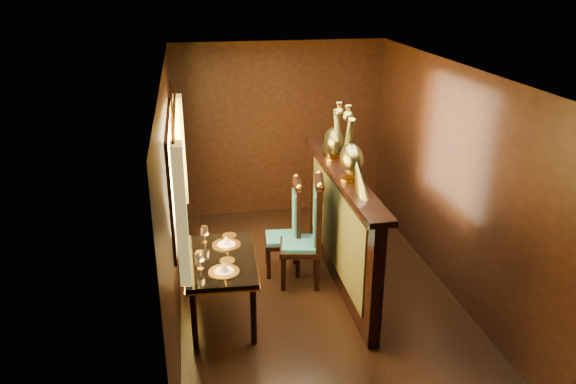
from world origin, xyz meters
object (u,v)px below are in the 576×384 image
Objects in this scene: dining_table at (221,264)px; chair_right at (291,224)px; peacock_left at (352,146)px; peacock_right at (334,130)px; chair_left at (311,229)px.

dining_table is 1.20m from chair_right.
peacock_left is (1.38, 0.17, 1.13)m from dining_table.
chair_right is (0.88, 0.82, -0.00)m from dining_table.
chair_right is 1.65× the size of peacock_right.
chair_left is 1.15m from peacock_right.
peacock_left is 1.06× the size of peacock_right.
peacock_left is at bearing 9.86° from dining_table.
chair_left is at bearing 134.11° from peacock_left.
dining_table is 1.79m from peacock_left.
chair_right reaches higher than dining_table.
peacock_left is at bearing -46.54° from chair_right.
chair_left is 1.11× the size of chair_right.
chair_right is 1.55× the size of peacock_left.
chair_left reaches higher than dining_table.
dining_table is at bearing -147.48° from peacock_right.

